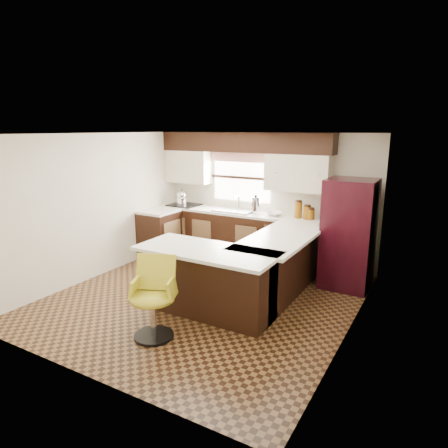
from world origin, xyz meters
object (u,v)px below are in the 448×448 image
Objects in this scene: peninsula_long at (276,268)px; peninsula_return at (212,283)px; refrigerator at (349,234)px; bar_chair at (152,299)px.

peninsula_long is 1.18× the size of peninsula_return.
refrigerator reaches higher than peninsula_long.
refrigerator is at bearing 36.73° from bar_chair.
bar_chair reaches higher than peninsula_long.
peninsula_return is (-0.53, -0.97, 0.00)m from peninsula_long.
peninsula_return is 2.37m from refrigerator.
peninsula_long is 1.13× the size of refrigerator.
peninsula_long is at bearing 43.18° from bar_chair.
refrigerator is (0.81, 0.94, 0.41)m from peninsula_long.
peninsula_long is at bearing -130.75° from refrigerator.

